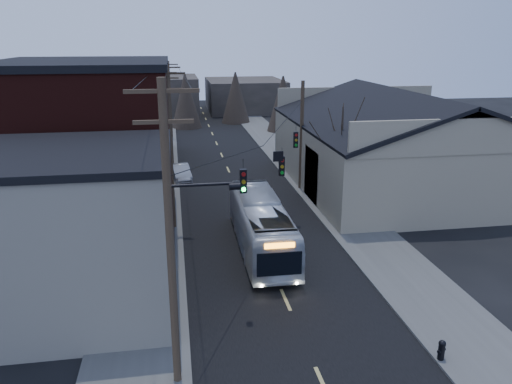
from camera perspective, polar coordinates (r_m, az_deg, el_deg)
road_surface at (r=43.82m, az=-2.92°, el=1.92°), size 9.00×110.00×0.02m
sidewalk_left at (r=43.59m, az=-11.44°, el=1.58°), size 4.00×110.00×0.12m
sidewalk_right at (r=44.97m, az=5.34°, el=2.33°), size 4.00×110.00×0.12m
building_clapboard at (r=22.91m, az=-19.63°, el=-4.49°), size 8.00×8.00×7.00m
building_brick at (r=33.10m, az=-18.49°, el=4.88°), size 10.00×12.00×10.00m
building_left_far at (r=48.91m, az=-15.02°, el=7.16°), size 9.00×14.00×7.00m
warehouse at (r=41.97m, az=15.83°, el=4.37°), size 16.16×20.60×7.73m
building_far_left at (r=77.49m, az=-10.49°, el=10.63°), size 10.00×12.00×6.00m
building_far_right at (r=83.33m, az=-1.30°, el=11.01°), size 12.00×14.00×5.00m
bare_tree at (r=34.83m, az=9.64°, el=3.75°), size 0.40×0.40×7.20m
utility_lines at (r=36.78m, az=-6.83°, el=6.74°), size 11.24×45.28×10.50m
bus at (r=28.17m, az=0.60°, el=-3.80°), size 2.58×10.58×2.94m
parked_car at (r=42.76m, az=-8.56°, el=2.24°), size 1.82×4.05×1.29m
fire_hydrant at (r=20.57m, az=20.45°, el=-16.47°), size 0.39×0.27×0.80m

